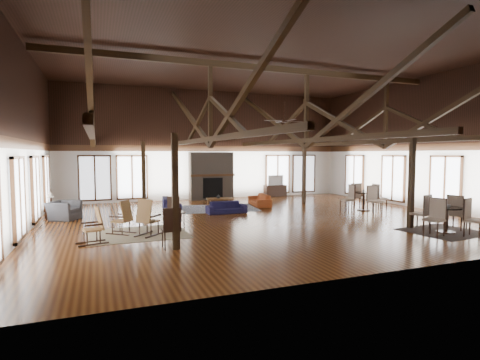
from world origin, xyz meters
name	(u,v)px	position (x,y,z in m)	size (l,w,h in m)	color
floor	(260,219)	(0.00, 0.00, 0.00)	(16.00, 16.00, 0.00)	brown
ceiling	(261,61)	(0.00, 0.00, 6.00)	(16.00, 14.00, 0.02)	black
wall_back	(209,145)	(0.00, 7.00, 3.00)	(16.00, 0.02, 6.00)	white
wall_front	(398,130)	(0.00, -7.00, 3.00)	(16.00, 0.02, 6.00)	white
wall_left	(22,138)	(-8.00, 0.00, 3.00)	(0.02, 14.00, 6.00)	white
wall_right	(420,143)	(8.00, 0.00, 3.00)	(0.02, 14.00, 6.00)	white
roof_truss	(261,114)	(0.00, 0.00, 4.03)	(15.60, 14.07, 3.14)	black
post_grid	(261,179)	(0.00, 0.00, 1.52)	(8.16, 7.16, 3.05)	black
fireplace	(211,176)	(0.00, 6.67, 1.29)	(2.50, 0.69, 2.60)	#61574A
ceiling_fan	(285,120)	(0.50, -1.00, 3.73)	(1.60, 1.60, 0.75)	black
sofa_navy_front	(226,207)	(-0.81, 1.71, 0.24)	(1.67, 0.65, 0.49)	#161336
sofa_navy_left	(172,204)	(-2.82, 3.42, 0.28)	(0.76, 1.95, 0.57)	#161336
sofa_orange	(260,200)	(1.48, 3.42, 0.27)	(0.73, 1.86, 0.54)	#9F451E
coffee_table	(220,199)	(-0.63, 3.16, 0.42)	(1.33, 0.83, 0.47)	brown
vase	(218,196)	(-0.72, 3.11, 0.57)	(0.19, 0.19, 0.20)	#B2B2B2
armchair	(64,210)	(-7.11, 2.46, 0.35)	(0.95, 1.08, 0.70)	#343437
side_table_lamp	(51,208)	(-7.60, 2.97, 0.40)	(0.41, 0.41, 1.06)	black
rocking_chair_a	(124,218)	(-5.15, -1.06, 0.50)	(0.92, 0.86, 1.07)	olive
rocking_chair_b	(147,219)	(-4.51, -1.60, 0.54)	(0.95, 0.97, 1.14)	olive
rocking_chair_c	(95,226)	(-5.97, -2.06, 0.49)	(0.88, 0.60, 1.04)	olive
side_chair_a	(175,209)	(-3.45, -0.61, 0.63)	(0.64, 0.64, 1.08)	black
side_chair_b	(171,225)	(-4.09, -3.44, 0.65)	(0.47, 0.47, 1.11)	black
cafe_table_near	(446,215)	(4.46, -4.50, 0.57)	(2.23, 2.23, 1.14)	black
cafe_table_far	(364,198)	(5.16, 0.30, 0.57)	(2.21, 2.21, 1.14)	black
cup_near	(449,206)	(4.49, -4.54, 0.87)	(0.12, 0.12, 0.10)	#B2B2B2
cup_far	(363,191)	(5.16, 0.34, 0.87)	(0.11, 0.11, 0.09)	#B2B2B2
tv_console	(275,191)	(3.98, 6.75, 0.33)	(1.32, 0.49, 0.66)	black
television	(275,180)	(3.94, 6.75, 0.95)	(1.03, 0.13, 0.59)	#B2B2B2
rug_tan	(138,234)	(-4.74, -1.18, 0.01)	(2.98, 2.34, 0.01)	tan
rug_navy	(219,208)	(-0.67, 3.16, 0.01)	(3.37, 2.53, 0.01)	#172141
rug_dark	(444,231)	(4.53, -4.36, 0.01)	(2.24, 2.03, 0.01)	black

